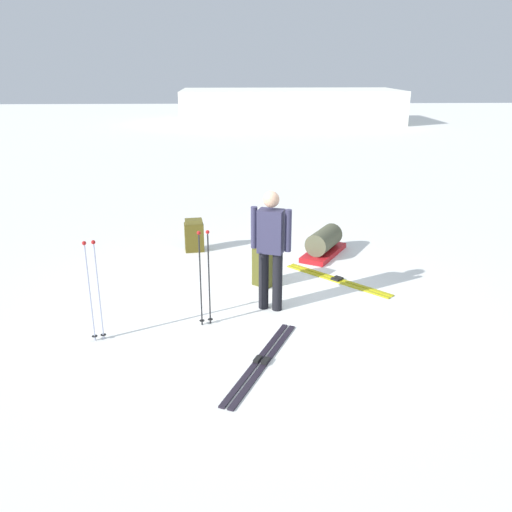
{
  "coord_description": "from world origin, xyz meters",
  "views": [
    {
      "loc": [
        -0.27,
        -7.18,
        3.3
      ],
      "look_at": [
        0.0,
        0.0,
        0.7
      ],
      "focal_mm": 37.7,
      "sensor_mm": 36.0,
      "label": 1
    }
  ],
  "objects": [
    {
      "name": "ground_plane",
      "position": [
        0.0,
        0.0,
        0.0
      ],
      "size": [
        80.0,
        80.0,
        0.0
      ],
      "primitive_type": "plane",
      "color": "white"
    },
    {
      "name": "distant_snow_ridge",
      "position": [
        2.89,
        24.78,
        0.92
      ],
      "size": [
        12.41,
        5.1,
        1.83
      ],
      "primitive_type": "cube",
      "rotation": [
        0.0,
        0.0,
        0.01
      ],
      "color": "white",
      "rests_on": "ground_plane"
    },
    {
      "name": "skier_standing",
      "position": [
        0.19,
        -0.27,
        0.95
      ],
      "size": [
        0.54,
        0.32,
        1.7
      ],
      "color": "black",
      "rests_on": "ground_plane"
    },
    {
      "name": "ski_pair_near",
      "position": [
        1.33,
        0.73,
        0.01
      ],
      "size": [
        1.5,
        1.51,
        0.05
      ],
      "color": "#B1AA15",
      "rests_on": "ground_plane"
    },
    {
      "name": "ski_pair_far",
      "position": [
        0.0,
        -1.72,
        0.01
      ],
      "size": [
        0.96,
        1.86,
        0.05
      ],
      "color": "black",
      "rests_on": "ground_plane"
    },
    {
      "name": "backpack_large_dark",
      "position": [
        -1.06,
        2.26,
        0.3
      ],
      "size": [
        0.37,
        0.28,
        0.61
      ],
      "color": "#504616",
      "rests_on": "ground_plane"
    },
    {
      "name": "backpack_bright",
      "position": [
        0.16,
        0.61,
        0.33
      ],
      "size": [
        0.4,
        0.4,
        0.68
      ],
      "color": "#4A4A1B",
      "rests_on": "ground_plane"
    },
    {
      "name": "ski_poles_planted_near",
      "position": [
        -2.02,
        -1.1,
        0.73
      ],
      "size": [
        0.17,
        0.1,
        1.32
      ],
      "color": "#A8ADC8",
      "rests_on": "ground_plane"
    },
    {
      "name": "ski_poles_planted_far",
      "position": [
        -0.69,
        -0.72,
        0.73
      ],
      "size": [
        0.18,
        0.1,
        1.31
      ],
      "color": "black",
      "rests_on": "ground_plane"
    },
    {
      "name": "gear_sled",
      "position": [
        1.3,
        1.95,
        0.22
      ],
      "size": [
        0.99,
        1.25,
        0.49
      ],
      "color": "red",
      "rests_on": "ground_plane"
    },
    {
      "name": "thermos_bottle",
      "position": [
        0.12,
        1.58,
        0.13
      ],
      "size": [
        0.07,
        0.07,
        0.26
      ],
      "primitive_type": "cylinder",
      "color": "#226D34",
      "rests_on": "ground_plane"
    }
  ]
}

